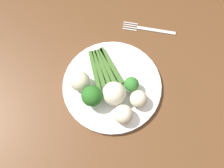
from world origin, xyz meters
The scene contains 11 objects.
ground_plane centered at (0.00, 0.00, -0.01)m, with size 6.00×6.00×0.02m, color gray.
dining_table centered at (0.00, 0.00, 0.67)m, with size 1.16×1.10×0.77m.
plate centered at (0.05, 0.03, 0.78)m, with size 0.28×0.28×0.01m, color white.
asparagus_bundle centered at (0.09, 0.06, 0.79)m, with size 0.14×0.12×0.01m.
broccoli_right centered at (-0.01, 0.07, 0.83)m, with size 0.06×0.06×0.07m.
broccoli_near_center centered at (0.05, -0.02, 0.82)m, with size 0.04×0.04×0.05m.
cauliflower_front centered at (0.03, 0.11, 0.82)m, with size 0.05×0.05×0.05m, color beige.
cauliflower_edge centered at (-0.04, -0.02, 0.81)m, with size 0.05×0.05×0.05m, color silver.
cauliflower_mid centered at (0.01, -0.05, 0.81)m, with size 0.05×0.05×0.05m, color beige.
cauliflower_back centered at (0.01, 0.02, 0.82)m, with size 0.06×0.06×0.06m, color silver.
fork centered at (0.26, -0.04, 0.77)m, with size 0.03×0.17×0.00m.
Camera 1 is at (-0.20, -0.03, 1.45)m, focal length 40.46 mm.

